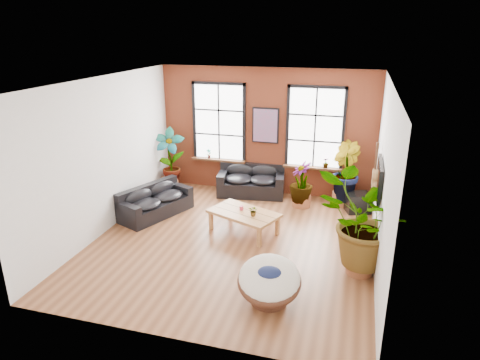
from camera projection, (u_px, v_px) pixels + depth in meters
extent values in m
cube|color=brown|center=(233.00, 242.00, 9.49)|extent=(6.00, 6.50, 0.02)
cube|color=white|center=(232.00, 81.00, 8.30)|extent=(6.00, 6.50, 0.02)
cube|color=#5E2516|center=(266.00, 132.00, 11.85)|extent=(6.00, 0.02, 3.50)
cube|color=silver|center=(165.00, 236.00, 5.94)|extent=(6.00, 0.02, 3.50)
cube|color=silver|center=(105.00, 156.00, 9.66)|extent=(0.02, 6.50, 3.50)
cube|color=silver|center=(384.00, 180.00, 8.13)|extent=(0.02, 6.50, 3.50)
cube|color=white|center=(219.00, 123.00, 12.07)|extent=(1.40, 0.02, 2.10)
cube|color=#3F2211|center=(219.00, 160.00, 12.37)|extent=(1.60, 0.22, 0.06)
cube|color=white|center=(315.00, 128.00, 11.38)|extent=(1.40, 0.02, 2.10)
cube|color=#3F2211|center=(312.00, 168.00, 11.68)|extent=(1.60, 0.22, 0.06)
cube|color=black|center=(251.00, 188.00, 12.10)|extent=(1.95, 1.14, 0.42)
cube|color=black|center=(253.00, 170.00, 12.27)|extent=(1.85, 0.47, 0.43)
cube|color=black|center=(223.00, 176.00, 12.09)|extent=(0.34, 0.92, 0.22)
cube|color=black|center=(280.00, 178.00, 11.89)|extent=(0.34, 0.92, 0.22)
ellipsoid|color=black|center=(239.00, 179.00, 12.00)|extent=(0.87, 0.85, 0.24)
ellipsoid|color=black|center=(240.00, 171.00, 12.19)|extent=(0.80, 0.34, 0.41)
ellipsoid|color=black|center=(264.00, 180.00, 11.91)|extent=(0.87, 0.85, 0.24)
ellipsoid|color=black|center=(264.00, 172.00, 12.10)|extent=(0.80, 0.34, 0.41)
cube|color=black|center=(156.00, 208.00, 10.79)|extent=(1.46, 2.05, 0.37)
cube|color=black|center=(147.00, 192.00, 10.83)|extent=(0.91, 1.82, 0.38)
cube|color=black|center=(128.00, 208.00, 10.06)|extent=(0.81, 0.48, 0.19)
cube|color=black|center=(180.00, 188.00, 11.32)|extent=(0.81, 0.48, 0.19)
ellipsoid|color=black|center=(145.00, 204.00, 10.40)|extent=(0.93, 1.02, 0.21)
ellipsoid|color=black|center=(139.00, 197.00, 10.49)|extent=(0.51, 0.85, 0.36)
ellipsoid|color=black|center=(168.00, 195.00, 10.96)|extent=(0.93, 1.02, 0.21)
ellipsoid|color=black|center=(162.00, 188.00, 11.05)|extent=(0.51, 0.85, 0.36)
cube|color=#AD743E|center=(244.00, 213.00, 9.79)|extent=(1.79, 1.42, 0.07)
cube|color=#3F2211|center=(240.00, 214.00, 9.67)|extent=(1.45, 0.60, 0.00)
cube|color=#3F2211|center=(248.00, 210.00, 9.89)|extent=(1.45, 0.60, 0.00)
cube|color=#AD743E|center=(211.00, 221.00, 10.01)|extent=(0.10, 0.10, 0.44)
cube|color=#AD743E|center=(259.00, 237.00, 9.21)|extent=(0.10, 0.10, 0.44)
cube|color=#AD743E|center=(230.00, 211.00, 10.54)|extent=(0.10, 0.10, 0.44)
cube|color=#AD743E|center=(277.00, 226.00, 9.74)|extent=(0.10, 0.10, 0.44)
cylinder|color=#D93651|center=(241.00, 208.00, 9.87)|extent=(0.12, 0.12, 0.10)
cylinder|color=#542E1E|center=(269.00, 295.00, 7.37)|extent=(0.73, 0.73, 0.25)
torus|color=#542E1E|center=(269.00, 281.00, 7.27)|extent=(1.27, 1.26, 0.50)
ellipsoid|color=white|center=(269.00, 278.00, 7.25)|extent=(1.23, 1.28, 0.67)
ellipsoid|color=#161F45|center=(269.00, 273.00, 7.16)|extent=(0.47, 0.40, 0.19)
cube|color=black|center=(265.00, 125.00, 11.72)|extent=(0.74, 0.04, 0.98)
cube|color=#0C7F8C|center=(265.00, 126.00, 11.69)|extent=(0.66, 0.02, 0.90)
cube|color=black|center=(379.00, 179.00, 8.45)|extent=(0.06, 1.25, 0.72)
cube|color=black|center=(377.00, 179.00, 8.46)|extent=(0.01, 1.15, 0.62)
cylinder|color=#B27F4C|center=(373.00, 186.00, 9.59)|extent=(0.09, 0.38, 0.38)
cylinder|color=#B27F4C|center=(374.00, 175.00, 9.50)|extent=(0.09, 0.30, 0.30)
cylinder|color=black|center=(373.00, 186.00, 9.59)|extent=(0.09, 0.11, 0.11)
cube|color=#3F2211|center=(376.00, 160.00, 9.38)|extent=(0.04, 0.05, 0.55)
cube|color=#3F2211|center=(378.00, 145.00, 9.27)|extent=(0.06, 0.06, 0.14)
cube|color=black|center=(358.00, 202.00, 10.97)|extent=(0.72, 0.66, 0.49)
cylinder|color=#975431|center=(170.00, 184.00, 12.48)|extent=(0.62, 0.62, 0.37)
cylinder|color=#975431|center=(342.00, 198.00, 11.40)|extent=(0.65, 0.65, 0.37)
cylinder|color=#975431|center=(359.00, 264.00, 8.22)|extent=(0.58, 0.58, 0.37)
cylinder|color=#975431|center=(301.00, 200.00, 11.33)|extent=(0.49, 0.49, 0.35)
imported|color=#1D6D21|center=(170.00, 157.00, 12.22)|extent=(1.03, 0.85, 1.67)
imported|color=#1D6D21|center=(344.00, 171.00, 11.17)|extent=(1.00, 1.08, 1.57)
imported|color=#1D6D21|center=(363.00, 223.00, 7.90)|extent=(2.14, 2.08, 1.81)
imported|color=#1D6D21|center=(301.00, 182.00, 11.13)|extent=(0.81, 0.81, 1.09)
imported|color=#1D6D21|center=(254.00, 211.00, 9.54)|extent=(0.24, 0.22, 0.24)
imported|color=#1D6D21|center=(209.00, 154.00, 12.39)|extent=(0.17, 0.17, 0.27)
imported|color=#1D6D21|center=(326.00, 163.00, 11.54)|extent=(0.19, 0.19, 0.27)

